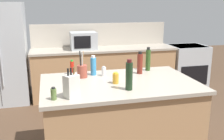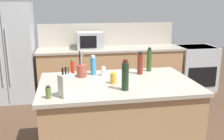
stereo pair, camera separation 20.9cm
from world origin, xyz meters
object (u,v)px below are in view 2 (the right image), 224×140
Objects in this scene: hot_sauce_bottle at (72,67)px; knife_block at (66,85)px; utensil_crock at (82,70)px; wine_bottle at (125,76)px; refrigerator at (9,53)px; dish_soap_bottle at (93,66)px; spice_jar_oregano at (48,92)px; honey_jar at (113,78)px; range_oven at (195,68)px; salt_shaker at (103,71)px; olive_oil_bottle at (149,60)px; vinegar_bottle at (140,64)px; microwave at (90,40)px.

knife_block is at bearing -95.90° from hot_sauce_bottle.
knife_block is at bearing -106.09° from utensil_crock.
wine_bottle is (0.51, -0.73, 0.06)m from hot_sauce_bottle.
refrigerator is 7.45× the size of dish_soap_bottle.
utensil_crock reaches higher than spice_jar_oregano.
hot_sauce_bottle is 0.65m from honey_jar.
range_oven is 3.00m from salt_shaker.
salt_shaker is 0.34m from honey_jar.
utensil_crock is 1.31× the size of dish_soap_bottle.
hot_sauce_bottle is (-0.99, 0.04, -0.06)m from olive_oil_bottle.
spice_jar_oregano is at bearing 155.10° from knife_block.
hot_sauce_bottle is 0.40m from salt_shaker.
salt_shaker is at bearing 23.23° from knife_block.
spice_jar_oregano reaches higher than salt_shaker.
dish_soap_bottle is 0.76× the size of wine_bottle.
knife_block is 1.55× the size of hot_sauce_bottle.
utensil_crock is 0.99× the size of wine_bottle.
utensil_crock is 1.71× the size of hot_sauce_bottle.
wine_bottle reaches higher than vinegar_bottle.
hot_sauce_bottle reaches higher than honey_jar.
microwave is 4.05× the size of spice_jar_oregano.
honey_jar is at bearing -140.73° from vinegar_bottle.
range_oven is 1.87× the size of microwave.
wine_bottle is (0.76, 0.10, 0.10)m from spice_jar_oregano.
wine_bottle is (0.41, -0.57, 0.07)m from utensil_crock.
vinegar_bottle is (0.46, -0.00, 0.08)m from salt_shaker.
refrigerator reaches higher than salt_shaker.
microwave reaches higher than vinegar_bottle.
salt_shaker is (0.45, 0.66, -0.06)m from knife_block.
vinegar_bottle is (1.95, -1.97, 0.16)m from refrigerator.
range_oven is at bearing -0.00° from microwave.
wine_bottle is 0.66m from vinegar_bottle.
salt_shaker is 0.42× the size of vinegar_bottle.
refrigerator reaches higher than spice_jar_oregano.
olive_oil_bottle is 0.74m from dish_soap_bottle.
olive_oil_bottle is (0.89, 0.12, 0.06)m from utensil_crock.
microwave is 2.63× the size of hot_sauce_bottle.
honey_jar is (-0.56, -0.45, -0.09)m from olive_oil_bottle.
microwave is at bearing 92.82° from wine_bottle.
dish_soap_bottle is 1.89× the size of honey_jar.
olive_oil_bottle is at bearing 3.46° from dish_soap_bottle.
range_oven is at bearing 49.74° from wine_bottle.
honey_jar is at bearing -66.14° from dish_soap_bottle.
spice_jar_oregano is at bearing -117.94° from utensil_crock.
range_oven is at bearing 37.92° from dish_soap_bottle.
dish_soap_bottle is (-2.36, -1.84, 0.59)m from range_oven.
knife_block is 2.24× the size of honey_jar.
refrigerator is at bearing 121.84° from utensil_crock.
honey_jar is at bearing -79.46° from salt_shaker.
knife_block reaches higher than spice_jar_oregano.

